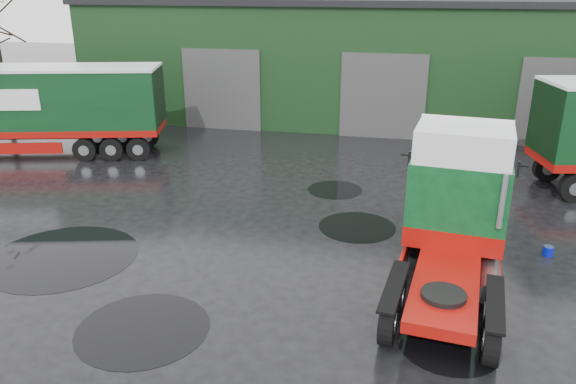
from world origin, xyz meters
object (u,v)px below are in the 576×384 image
Objects in this scene: warehouse at (391,56)px; wash_bucket at (548,251)px; tree_back_a at (290,15)px; tree_back_b at (515,33)px; hero_tractor at (453,224)px; trailer_left at (16,111)px.

wash_bucket is at bearing -73.09° from warehouse.
tree_back_a is 16.03m from tree_back_b.
tree_back_b is at bearing 0.00° from tree_back_a.
tree_back_a is at bearing 128.66° from warehouse.
hero_tractor is 4.49m from wash_bucket.
warehouse reaches higher than hero_tractor.
warehouse is at bearing -128.66° from tree_back_b.
trailer_left is 42.96× the size of wash_bucket.
warehouse is 4.32× the size of tree_back_b.
hero_tractor is 0.84× the size of tree_back_b.
hero_tractor is at bearing -71.05° from tree_back_a.
hero_tractor is (2.50, -20.59, -1.21)m from warehouse.
trailer_left is (-17.56, 8.26, -0.03)m from hero_tractor.
tree_back_a is at bearing 115.43° from hero_tractor.
trailer_left is at bearing -107.54° from tree_back_a.
tree_back_b is (16.00, 0.00, -1.00)m from tree_back_a.
wash_bucket is 0.03× the size of tree_back_a.
hero_tractor is at bearing -130.13° from trailer_left.
hero_tractor reaches higher than wash_bucket.
tree_back_a is at bearing 180.00° from tree_back_b.
hero_tractor is 21.82× the size of wash_bucket.
tree_back_a is (7.06, 22.33, 2.83)m from trailer_left.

